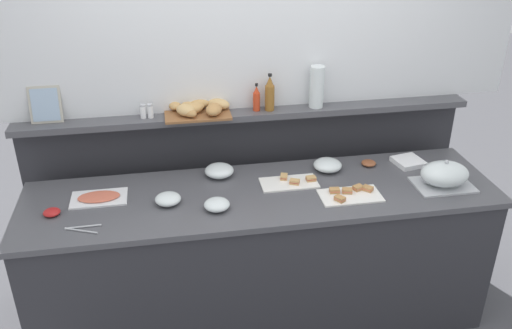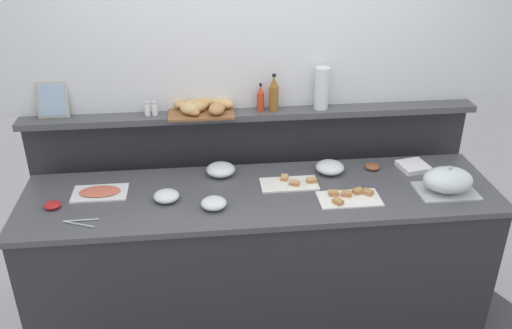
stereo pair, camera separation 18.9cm
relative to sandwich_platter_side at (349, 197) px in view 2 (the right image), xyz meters
The scene contains 22 objects.
ground_plane 1.29m from the sandwich_platter_side, 123.70° to the left, with size 12.00×12.00×0.00m, color #4C4C51.
buffet_counter 0.69m from the sandwich_platter_side, 165.27° to the left, with size 2.75×0.72×0.94m.
back_ledge_unit 0.87m from the sandwich_platter_side, 126.11° to the left, with size 2.86×0.22×1.26m.
sandwich_platter_side is the anchor object (origin of this frame).
sandwich_platter_rear 0.36m from the sandwich_platter_side, 146.18° to the left, with size 0.34×0.17×0.04m.
cold_cuts_platter 1.42m from the sandwich_platter_side, behind, with size 0.31×0.19×0.02m.
serving_cloche 0.58m from the sandwich_platter_side, ahead, with size 0.34×0.24×0.17m.
glass_bowl_large 0.33m from the sandwich_platter_side, 96.33° to the left, with size 0.18×0.18×0.07m.
glass_bowl_medium 0.80m from the sandwich_platter_side, 152.34° to the left, with size 0.18×0.18×0.07m.
glass_bowl_small 1.03m from the sandwich_platter_side, behind, with size 0.14×0.14×0.06m.
glass_bowl_extra 0.76m from the sandwich_platter_side, behind, with size 0.14×0.14×0.06m.
condiment_bowl_cream 0.42m from the sandwich_platter_side, 55.32° to the left, with size 0.09×0.09×0.03m, color brown.
condiment_bowl_teal 1.65m from the sandwich_platter_side, behind, with size 0.09×0.09×0.03m, color red.
serving_tongs 1.48m from the sandwich_platter_side, behind, with size 0.19×0.08×0.01m.
napkin_stack 0.59m from the sandwich_platter_side, 32.82° to the left, with size 0.17×0.17×0.03m, color white.
hot_sauce_bottle 0.83m from the sandwich_platter_side, 126.34° to the left, with size 0.04×0.04×0.18m.
vinegar_bottle_amber 0.80m from the sandwich_platter_side, 121.17° to the left, with size 0.06×0.06×0.24m.
salt_shaker 1.32m from the sandwich_platter_side, 152.52° to the left, with size 0.03×0.03×0.09m.
pepper_shaker 1.29m from the sandwich_platter_side, 151.58° to the left, with size 0.03×0.03×0.09m.
bread_basket 1.06m from the sandwich_platter_side, 143.59° to the left, with size 0.42×0.30×0.08m.
framed_picture 1.85m from the sandwich_platter_side, 159.64° to the left, with size 0.18×0.06×0.22m.
water_carafe 0.74m from the sandwich_platter_side, 95.27° to the left, with size 0.09×0.09×0.27m, color silver.
Camera 2 is at (-0.33, -2.73, 2.54)m, focal length 38.67 mm.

